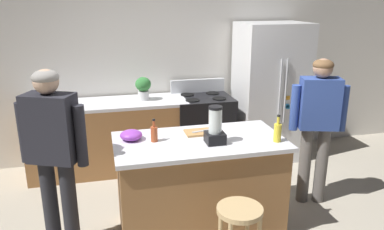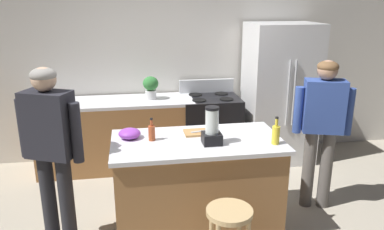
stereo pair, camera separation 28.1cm
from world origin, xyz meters
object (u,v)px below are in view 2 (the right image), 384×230
object	(u,v)px
blender_appliance	(212,128)
mixing_bowl	(130,133)
refrigerator	(280,94)
person_by_island_left	(51,144)
stove_range	(210,129)
potted_plant	(151,86)
person_by_sink_right	(322,121)
bottle_cooking_sauce	(152,132)
bottle_soda	(276,134)
cutting_board	(200,132)
bar_stool	(229,226)
chef_knife	(202,131)
kitchen_island	(197,184)

from	to	relation	value
blender_appliance	mixing_bowl	size ratio (longest dim) A/B	1.67
refrigerator	person_by_island_left	bearing A→B (deg)	-148.86
person_by_island_left	mixing_bowl	size ratio (longest dim) A/B	8.00
stove_range	potted_plant	xyz separation A→B (m)	(-0.79, 0.03, 0.62)
person_by_sink_right	blender_appliance	world-z (taller)	person_by_sink_right
stove_range	bottle_cooking_sauce	size ratio (longest dim) A/B	5.10
potted_plant	stove_range	bearing A→B (deg)	-1.87
person_by_island_left	person_by_sink_right	bearing A→B (deg)	6.69
blender_appliance	bottle_soda	distance (m)	0.58
refrigerator	mixing_bowl	distance (m)	2.43
blender_appliance	cutting_board	bearing A→B (deg)	101.99
bar_stool	potted_plant	size ratio (longest dim) A/B	2.15
stove_range	person_by_island_left	bearing A→B (deg)	-136.37
refrigerator	person_by_sink_right	xyz separation A→B (m)	(-0.06, -1.31, 0.03)
refrigerator	cutting_board	size ratio (longest dim) A/B	6.26
potted_plant	bottle_soda	distance (m)	2.04
person_by_island_left	bottle_cooking_sauce	world-z (taller)	person_by_island_left
bottle_soda	chef_knife	bearing A→B (deg)	147.82
refrigerator	kitchen_island	bearing A→B (deg)	-133.07
bottle_soda	potted_plant	bearing A→B (deg)	119.96
refrigerator	potted_plant	bearing A→B (deg)	178.34
bottle_soda	bottle_cooking_sauce	distance (m)	1.13
potted_plant	cutting_board	xyz separation A→B (m)	(0.39, -1.38, -0.16)
refrigerator	bottle_soda	size ratio (longest dim) A/B	7.33
person_by_sink_right	mixing_bowl	world-z (taller)	person_by_sink_right
potted_plant	blender_appliance	distance (m)	1.72
refrigerator	bar_stool	distance (m)	2.66
blender_appliance	mixing_bowl	world-z (taller)	blender_appliance
person_by_sink_right	stove_range	bearing A→B (deg)	123.77
kitchen_island	person_by_sink_right	distance (m)	1.45
person_by_sink_right	chef_knife	world-z (taller)	person_by_sink_right
person_by_sink_right	chef_knife	xyz separation A→B (m)	(-1.27, -0.02, -0.03)
stove_range	cutting_board	world-z (taller)	stove_range
bottle_soda	chef_knife	distance (m)	0.72
kitchen_island	chef_knife	bearing A→B (deg)	66.18
kitchen_island	bar_stool	bearing A→B (deg)	-81.80
bottle_soda	cutting_board	xyz separation A→B (m)	(-0.63, 0.38, -0.08)
person_by_island_left	cutting_board	distance (m)	1.36
bar_stool	potted_plant	xyz separation A→B (m)	(-0.45, 2.34, 0.59)
bar_stool	cutting_board	xyz separation A→B (m)	(-0.06, 0.96, 0.43)
bottle_cooking_sauce	mixing_bowl	world-z (taller)	bottle_cooking_sauce
potted_plant	bottle_soda	size ratio (longest dim) A/B	1.17
blender_appliance	chef_knife	distance (m)	0.31
blender_appliance	bottle_soda	world-z (taller)	blender_appliance
kitchen_island	bottle_soda	distance (m)	0.90
bar_stool	blender_appliance	size ratio (longest dim) A/B	1.86
person_by_sink_right	bar_stool	distance (m)	1.64
cutting_board	person_by_island_left	bearing A→B (deg)	-167.94
blender_appliance	bottle_cooking_sauce	world-z (taller)	blender_appliance
bottle_soda	mixing_bowl	bearing A→B (deg)	164.55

